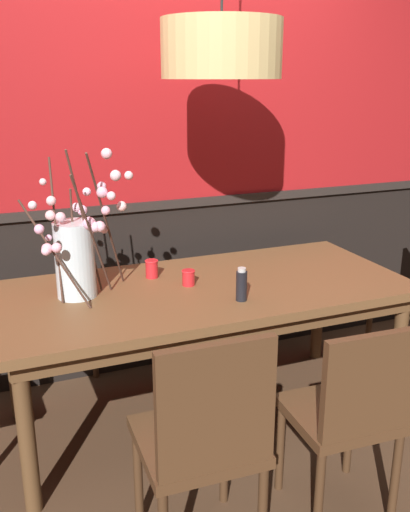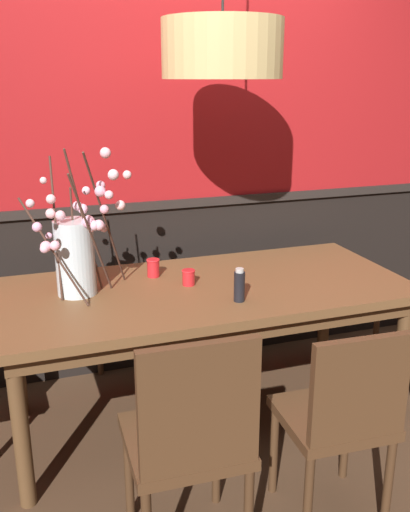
{
  "view_description": "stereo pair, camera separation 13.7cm",
  "coord_description": "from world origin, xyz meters",
  "px_view_note": "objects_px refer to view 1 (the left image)",
  "views": [
    {
      "loc": [
        -0.99,
        -2.48,
        1.74
      ],
      "look_at": [
        0.0,
        0.0,
        0.9
      ],
      "focal_mm": 40.09,
      "sensor_mm": 36.0,
      "label": 1
    },
    {
      "loc": [
        -0.87,
        -2.52,
        1.74
      ],
      "look_at": [
        0.0,
        0.0,
        0.9
      ],
      "focal_mm": 40.09,
      "sensor_mm": 36.0,
      "label": 2
    }
  ],
  "objects_px": {
    "dining_table": "(205,301)",
    "condiment_bottle": "(241,285)",
    "chair_far_side_left": "(113,282)",
    "vase_with_blossoms": "(77,256)",
    "chair_far_side_right": "(203,267)",
    "chair_near_side_left": "(204,437)",
    "candle_holder_nearer_edge": "(152,269)",
    "candle_holder_nearer_center": "(188,277)",
    "chair_near_side_right": "(349,411)",
    "pendant_lamp": "(221,49)"
  },
  "relations": [
    {
      "from": "chair_near_side_left",
      "to": "chair_far_side_left",
      "type": "bearing_deg",
      "value": 87.34
    },
    {
      "from": "chair_near_side_right",
      "to": "candle_holder_nearer_center",
      "type": "height_order",
      "value": "chair_near_side_right"
    },
    {
      "from": "dining_table",
      "to": "vase_with_blossoms",
      "type": "relative_size",
      "value": 2.87
    },
    {
      "from": "dining_table",
      "to": "chair_far_side_right",
      "type": "relative_size",
      "value": 2.11
    },
    {
      "from": "candle_holder_nearer_edge",
      "to": "condiment_bottle",
      "type": "relative_size",
      "value": 0.59
    },
    {
      "from": "chair_far_side_left",
      "to": "pendant_lamp",
      "type": "relative_size",
      "value": 0.75
    },
    {
      "from": "chair_far_side_left",
      "to": "vase_with_blossoms",
      "type": "bearing_deg",
      "value": -112.8
    },
    {
      "from": "chair_near_side_left",
      "to": "vase_with_blossoms",
      "type": "xyz_separation_m",
      "value": [
        -0.25,
        0.96,
        0.41
      ]
    },
    {
      "from": "chair_far_side_right",
      "to": "condiment_bottle",
      "type": "bearing_deg",
      "value": -102.69
    },
    {
      "from": "chair_far_side_right",
      "to": "vase_with_blossoms",
      "type": "relative_size",
      "value": 1.36
    },
    {
      "from": "dining_table",
      "to": "vase_with_blossoms",
      "type": "height_order",
      "value": "vase_with_blossoms"
    },
    {
      "from": "candle_holder_nearer_center",
      "to": "candle_holder_nearer_edge",
      "type": "distance_m",
      "value": 0.23
    },
    {
      "from": "vase_with_blossoms",
      "to": "condiment_bottle",
      "type": "height_order",
      "value": "vase_with_blossoms"
    },
    {
      "from": "candle_holder_nearer_edge",
      "to": "condiment_bottle",
      "type": "bearing_deg",
      "value": -57.54
    },
    {
      "from": "chair_far_side_left",
      "to": "candle_holder_nearer_center",
      "type": "relative_size",
      "value": 11.19
    },
    {
      "from": "chair_far_side_left",
      "to": "pendant_lamp",
      "type": "height_order",
      "value": "pendant_lamp"
    },
    {
      "from": "candle_holder_nearer_center",
      "to": "candle_holder_nearer_edge",
      "type": "bearing_deg",
      "value": 126.94
    },
    {
      "from": "chair_far_side_right",
      "to": "chair_near_side_left",
      "type": "bearing_deg",
      "value": -111.48
    },
    {
      "from": "chair_near_side_left",
      "to": "dining_table",
      "type": "bearing_deg",
      "value": 67.91
    },
    {
      "from": "chair_far_side_left",
      "to": "vase_with_blossoms",
      "type": "relative_size",
      "value": 1.25
    },
    {
      "from": "chair_near_side_right",
      "to": "condiment_bottle",
      "type": "bearing_deg",
      "value": 105.25
    },
    {
      "from": "candle_holder_nearer_center",
      "to": "vase_with_blossoms",
      "type": "bearing_deg",
      "value": 174.89
    },
    {
      "from": "vase_with_blossoms",
      "to": "pendant_lamp",
      "type": "distance_m",
      "value": 1.16
    },
    {
      "from": "chair_far_side_left",
      "to": "candle_holder_nearer_center",
      "type": "bearing_deg",
      "value": -76.64
    },
    {
      "from": "dining_table",
      "to": "pendant_lamp",
      "type": "height_order",
      "value": "pendant_lamp"
    },
    {
      "from": "pendant_lamp",
      "to": "chair_near_side_left",
      "type": "bearing_deg",
      "value": -116.23
    },
    {
      "from": "chair_far_side_left",
      "to": "condiment_bottle",
      "type": "height_order",
      "value": "condiment_bottle"
    },
    {
      "from": "candle_holder_nearer_edge",
      "to": "pendant_lamp",
      "type": "distance_m",
      "value": 1.12
    },
    {
      "from": "chair_near_side_left",
      "to": "vase_with_blossoms",
      "type": "height_order",
      "value": "vase_with_blossoms"
    },
    {
      "from": "vase_with_blossoms",
      "to": "candle_holder_nearer_edge",
      "type": "height_order",
      "value": "vase_with_blossoms"
    },
    {
      "from": "chair_near_side_left",
      "to": "chair_near_side_right",
      "type": "bearing_deg",
      "value": -0.27
    },
    {
      "from": "chair_near_side_right",
      "to": "pendant_lamp",
      "type": "bearing_deg",
      "value": 99.75
    },
    {
      "from": "chair_far_side_left",
      "to": "candle_holder_nearer_center",
      "type": "height_order",
      "value": "chair_far_side_left"
    },
    {
      "from": "chair_near_side_right",
      "to": "chair_far_side_right",
      "type": "bearing_deg",
      "value": 87.35
    },
    {
      "from": "dining_table",
      "to": "pendant_lamp",
      "type": "distance_m",
      "value": 1.2
    },
    {
      "from": "chair_near_side_right",
      "to": "pendant_lamp",
      "type": "height_order",
      "value": "pendant_lamp"
    },
    {
      "from": "candle_holder_nearer_edge",
      "to": "chair_near_side_left",
      "type": "bearing_deg",
      "value": -97.61
    },
    {
      "from": "chair_far_side_right",
      "to": "candle_holder_nearer_center",
      "type": "distance_m",
      "value": 0.98
    },
    {
      "from": "chair_far_side_right",
      "to": "vase_with_blossoms",
      "type": "height_order",
      "value": "vase_with_blossoms"
    },
    {
      "from": "dining_table",
      "to": "condiment_bottle",
      "type": "relative_size",
      "value": 12.77
    },
    {
      "from": "vase_with_blossoms",
      "to": "condiment_bottle",
      "type": "bearing_deg",
      "value": -25.41
    },
    {
      "from": "dining_table",
      "to": "condiment_bottle",
      "type": "xyz_separation_m",
      "value": [
        0.08,
        -0.24,
        0.16
      ]
    },
    {
      "from": "chair_near_side_right",
      "to": "candle_holder_nearer_center",
      "type": "xyz_separation_m",
      "value": [
        -0.33,
        0.92,
        0.3
      ]
    },
    {
      "from": "pendant_lamp",
      "to": "chair_far_side_right",
      "type": "bearing_deg",
      "value": 74.08
    },
    {
      "from": "pendant_lamp",
      "to": "dining_table",
      "type": "bearing_deg",
      "value": -155.61
    },
    {
      "from": "chair_far_side_left",
      "to": "candle_holder_nearer_edge",
      "type": "bearing_deg",
      "value": -84.43
    },
    {
      "from": "pendant_lamp",
      "to": "chair_far_side_left",
      "type": "bearing_deg",
      "value": 114.04
    },
    {
      "from": "candle_holder_nearer_center",
      "to": "pendant_lamp",
      "type": "height_order",
      "value": "pendant_lamp"
    },
    {
      "from": "dining_table",
      "to": "chair_far_side_right",
      "type": "xyz_separation_m",
      "value": [
        0.34,
        0.89,
        -0.14
      ]
    },
    {
      "from": "chair_near_side_right",
      "to": "candle_holder_nearer_center",
      "type": "relative_size",
      "value": 10.99
    }
  ]
}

